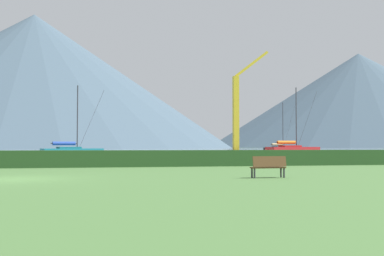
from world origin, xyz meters
TOP-DOWN VIEW (x-y plane):
  - ground_plane at (0.00, 0.00)m, footprint 1000.00×1000.00m
  - harbor_water at (0.00, 137.00)m, footprint 320.00×246.00m
  - hedge_line at (0.00, 11.00)m, footprint 80.00×1.20m
  - sailboat_slip_1 at (40.09, 67.55)m, footprint 8.09×4.65m
  - sailboat_slip_2 at (33.14, 46.12)m, footprint 9.32×3.89m
  - sailboat_slip_4 at (1.38, 37.00)m, footprint 8.13×4.37m
  - park_bench_near_path at (10.92, -1.43)m, footprint 1.54×0.50m
  - dock_crane at (24.53, 46.67)m, footprint 6.08×2.00m
  - distant_hill_west_ridge at (218.66, 334.73)m, footprint 246.39×246.39m
  - distant_hill_east_ridge at (-45.18, 408.50)m, footprint 234.19×234.19m
  - distant_hill_far_shoulder at (-31.31, 294.53)m, footprint 249.86×249.86m

SIDE VIEW (x-z plane):
  - ground_plane at x=0.00m, z-range 0.00..0.00m
  - harbor_water at x=0.00m, z-range 0.00..0.00m
  - park_bench_near_path at x=10.92m, z-range 0.05..1.00m
  - hedge_line at x=0.00m, z-range 0.00..1.11m
  - sailboat_slip_4 at x=1.38m, z-range -3.63..4.94m
  - sailboat_slip_1 at x=40.09m, z-range -4.31..5.65m
  - sailboat_slip_2 at x=33.14m, z-range -4.35..5.85m
  - dock_crane at x=24.53m, z-range -2.74..12.90m
  - distant_hill_east_ridge at x=-45.18m, z-range 0.00..60.05m
  - distant_hill_west_ridge at x=218.66m, z-range 0.00..77.12m
  - distant_hill_far_shoulder at x=-31.31m, z-range 0.00..84.39m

